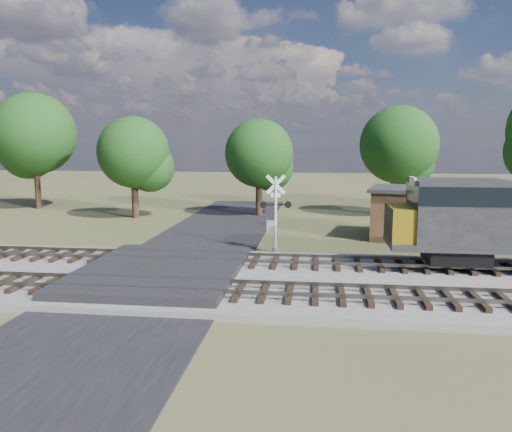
# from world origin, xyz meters

# --- Properties ---
(ground) EXTENTS (160.00, 160.00, 0.00)m
(ground) POSITION_xyz_m (0.00, 0.00, 0.00)
(ground) COLOR #414826
(ground) RESTS_ON ground
(ballast_bed) EXTENTS (140.00, 10.00, 0.30)m
(ballast_bed) POSITION_xyz_m (10.00, 0.50, 0.15)
(ballast_bed) COLOR gray
(ballast_bed) RESTS_ON ground
(road) EXTENTS (7.00, 60.00, 0.08)m
(road) POSITION_xyz_m (0.00, 0.00, 0.04)
(road) COLOR black
(road) RESTS_ON ground
(crossing_panel) EXTENTS (7.00, 9.00, 0.62)m
(crossing_panel) POSITION_xyz_m (0.00, 0.50, 0.32)
(crossing_panel) COLOR #262628
(crossing_panel) RESTS_ON ground
(track_near) EXTENTS (140.00, 2.60, 0.33)m
(track_near) POSITION_xyz_m (3.12, -2.00, 0.41)
(track_near) COLOR black
(track_near) RESTS_ON ballast_bed
(track_far) EXTENTS (140.00, 2.60, 0.33)m
(track_far) POSITION_xyz_m (3.12, 3.00, 0.41)
(track_far) COLOR black
(track_far) RESTS_ON ballast_bed
(crossing_signal_far) EXTENTS (1.77, 0.45, 4.42)m
(crossing_signal_far) POSITION_xyz_m (4.60, 6.65, 1.84)
(crossing_signal_far) COLOR silver
(crossing_signal_far) RESTS_ON ground
(equipment_shed) EXTENTS (5.77, 5.77, 3.31)m
(equipment_shed) POSITION_xyz_m (12.87, 11.97, 1.68)
(equipment_shed) COLOR #4B2B20
(equipment_shed) RESTS_ON ground
(treeline) EXTENTS (80.69, 11.13, 10.94)m
(treeline) POSITION_xyz_m (8.10, 21.13, 6.26)
(treeline) COLOR black
(treeline) RESTS_ON ground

